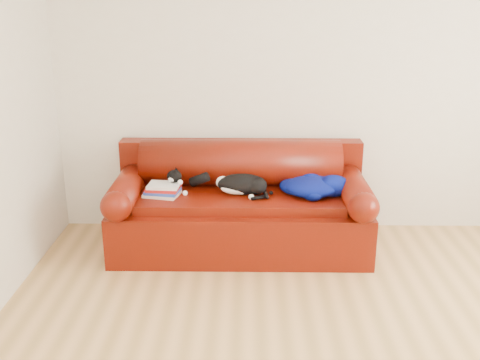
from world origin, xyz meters
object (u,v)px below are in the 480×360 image
object	(u,v)px
cat	(241,185)
blanket	(314,185)
book_stack	(163,190)
sofa_base	(240,222)

from	to	relation	value
cat	blanket	xyz separation A→B (m)	(0.59, 0.02, -0.01)
book_stack	cat	size ratio (longest dim) A/B	0.56
sofa_base	blanket	xyz separation A→B (m)	(0.60, -0.02, 0.34)
book_stack	blanket	distance (m)	1.23
cat	book_stack	bearing A→B (deg)	-156.03
book_stack	blanket	bearing A→B (deg)	2.84
book_stack	blanket	size ratio (longest dim) A/B	0.49
book_stack	sofa_base	bearing A→B (deg)	7.10
cat	blanket	bearing A→B (deg)	21.66
book_stack	blanket	xyz separation A→B (m)	(1.23, 0.06, 0.03)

